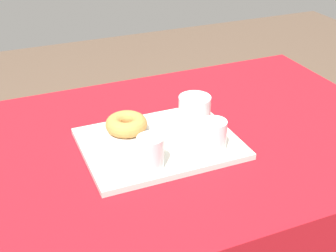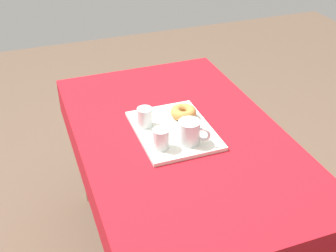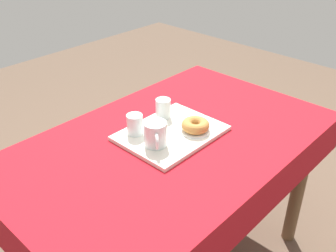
{
  "view_description": "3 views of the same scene",
  "coord_description": "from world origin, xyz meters",
  "px_view_note": "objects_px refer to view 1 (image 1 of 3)",
  "views": [
    {
      "loc": [
        0.39,
        0.94,
        1.36
      ],
      "look_at": [
        -0.0,
        0.02,
        0.78
      ],
      "focal_mm": 48.64,
      "sensor_mm": 36.0,
      "label": 1
    },
    {
      "loc": [
        -1.34,
        0.55,
        1.71
      ],
      "look_at": [
        -0.01,
        0.06,
        0.79
      ],
      "focal_mm": 46.02,
      "sensor_mm": 36.0,
      "label": 2
    },
    {
      "loc": [
        -0.93,
        -0.85,
        1.54
      ],
      "look_at": [
        0.02,
        0.04,
        0.77
      ],
      "focal_mm": 41.41,
      "sensor_mm": 36.0,
      "label": 3
    }
  ],
  "objects_px": {
    "serving_tray": "(159,143)",
    "water_glass_far": "(214,137)",
    "water_glass_near": "(151,154)",
    "tea_mug_left": "(195,114)",
    "sugar_donut_left": "(126,124)",
    "dining_table": "(165,173)",
    "donut_plate_left": "(127,132)"
  },
  "relations": [
    {
      "from": "serving_tray",
      "to": "water_glass_far",
      "type": "bearing_deg",
      "value": 139.39
    },
    {
      "from": "serving_tray",
      "to": "water_glass_near",
      "type": "distance_m",
      "value": 0.13
    },
    {
      "from": "tea_mug_left",
      "to": "sugar_donut_left",
      "type": "height_order",
      "value": "tea_mug_left"
    },
    {
      "from": "serving_tray",
      "to": "tea_mug_left",
      "type": "distance_m",
      "value": 0.12
    },
    {
      "from": "dining_table",
      "to": "donut_plate_left",
      "type": "relative_size",
      "value": 11.36
    },
    {
      "from": "serving_tray",
      "to": "water_glass_near",
      "type": "relative_size",
      "value": 4.81
    },
    {
      "from": "serving_tray",
      "to": "water_glass_far",
      "type": "distance_m",
      "value": 0.15
    },
    {
      "from": "water_glass_near",
      "to": "sugar_donut_left",
      "type": "height_order",
      "value": "water_glass_near"
    },
    {
      "from": "tea_mug_left",
      "to": "sugar_donut_left",
      "type": "relative_size",
      "value": 1.03
    },
    {
      "from": "dining_table",
      "to": "water_glass_near",
      "type": "xyz_separation_m",
      "value": [
        0.09,
        0.12,
        0.16
      ]
    },
    {
      "from": "dining_table",
      "to": "sugar_donut_left",
      "type": "xyz_separation_m",
      "value": [
        0.09,
        -0.05,
        0.15
      ]
    },
    {
      "from": "serving_tray",
      "to": "sugar_donut_left",
      "type": "distance_m",
      "value": 0.1
    },
    {
      "from": "sugar_donut_left",
      "to": "tea_mug_left",
      "type": "bearing_deg",
      "value": 165.46
    },
    {
      "from": "water_glass_far",
      "to": "sugar_donut_left",
      "type": "distance_m",
      "value": 0.23
    },
    {
      "from": "donut_plate_left",
      "to": "serving_tray",
      "type": "bearing_deg",
      "value": 133.23
    },
    {
      "from": "dining_table",
      "to": "water_glass_near",
      "type": "relative_size",
      "value": 16.28
    },
    {
      "from": "sugar_donut_left",
      "to": "water_glass_near",
      "type": "bearing_deg",
      "value": 90.88
    },
    {
      "from": "water_glass_near",
      "to": "water_glass_far",
      "type": "xyz_separation_m",
      "value": [
        -0.17,
        -0.01,
        -0.0
      ]
    },
    {
      "from": "serving_tray",
      "to": "water_glass_far",
      "type": "xyz_separation_m",
      "value": [
        -0.11,
        0.09,
        0.04
      ]
    },
    {
      "from": "serving_tray",
      "to": "water_glass_near",
      "type": "height_order",
      "value": "water_glass_near"
    },
    {
      "from": "dining_table",
      "to": "donut_plate_left",
      "type": "bearing_deg",
      "value": -27.66
    },
    {
      "from": "serving_tray",
      "to": "water_glass_far",
      "type": "relative_size",
      "value": 4.81
    },
    {
      "from": "dining_table",
      "to": "sugar_donut_left",
      "type": "height_order",
      "value": "sugar_donut_left"
    },
    {
      "from": "serving_tray",
      "to": "sugar_donut_left",
      "type": "xyz_separation_m",
      "value": [
        0.06,
        -0.07,
        0.04
      ]
    },
    {
      "from": "dining_table",
      "to": "water_glass_far",
      "type": "xyz_separation_m",
      "value": [
        -0.08,
        0.11,
        0.16
      ]
    },
    {
      "from": "dining_table",
      "to": "sugar_donut_left",
      "type": "bearing_deg",
      "value": -27.66
    },
    {
      "from": "serving_tray",
      "to": "donut_plate_left",
      "type": "xyz_separation_m",
      "value": [
        0.06,
        -0.07,
        0.01
      ]
    },
    {
      "from": "dining_table",
      "to": "serving_tray",
      "type": "bearing_deg",
      "value": 43.66
    },
    {
      "from": "water_glass_near",
      "to": "dining_table",
      "type": "bearing_deg",
      "value": -124.66
    },
    {
      "from": "water_glass_near",
      "to": "water_glass_far",
      "type": "height_order",
      "value": "same"
    },
    {
      "from": "water_glass_far",
      "to": "donut_plate_left",
      "type": "height_order",
      "value": "water_glass_far"
    },
    {
      "from": "sugar_donut_left",
      "to": "dining_table",
      "type": "bearing_deg",
      "value": 152.34
    }
  ]
}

